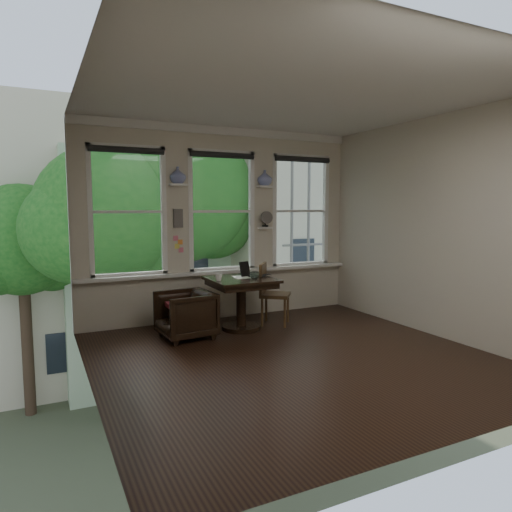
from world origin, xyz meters
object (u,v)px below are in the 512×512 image
laptop (261,276)px  mug (219,277)px  table (241,304)px  side_chair_right (275,294)px  armchair_left (186,315)px

laptop → mug: bearing=-163.9°
table → side_chair_right: bearing=4.2°
mug → armchair_left: bearing=-178.0°
table → mug: bearing=-170.7°
side_chair_right → table: bearing=131.7°
table → laptop: bearing=0.4°
laptop → mug: 0.69m
armchair_left → laptop: (1.18, 0.08, 0.44)m
side_chair_right → laptop: (-0.26, -0.04, 0.30)m
table → armchair_left: 0.86m
table → side_chair_right: side_chair_right is taller
armchair_left → side_chair_right: size_ratio=0.77×
side_chair_right → mug: 1.02m
side_chair_right → mug: size_ratio=8.46×
table → side_chair_right: (0.58, 0.04, 0.09)m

